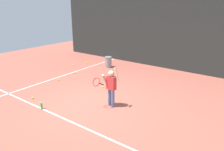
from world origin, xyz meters
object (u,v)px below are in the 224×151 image
Objects in this scene: tennis_ball_2 at (103,87)px; tennis_player at (111,85)px; water_bottle at (42,106)px; tennis_ball_1 at (87,63)px; ball_hopper at (108,62)px; tennis_ball_0 at (74,73)px; tennis_ball_4 at (73,66)px; tennis_ball_3 at (59,80)px; tennis_ball_5 at (33,98)px.

tennis_player is at bearing -41.66° from tennis_ball_2.
water_bottle is 2.62m from tennis_ball_2.
tennis_ball_1 is (-4.28, 3.41, -0.69)m from tennis_player.
ball_hopper reaches higher than water_bottle.
water_bottle is 3.33× the size of tennis_ball_0.
tennis_ball_4 is at bearing 138.66° from tennis_ball_0.
tennis_ball_0 is 1.12m from tennis_ball_3.
tennis_ball_4 is (-2.85, 4.06, -0.08)m from water_bottle.
tennis_player is 5.52m from tennis_ball_1.
tennis_ball_0 is 1.00× the size of tennis_ball_4.
tennis_ball_3 is at bearing -59.66° from tennis_ball_4.
tennis_player reaches higher than tennis_ball_2.
tennis_ball_3 is at bearing 113.40° from tennis_ball_5.
tennis_ball_4 is at bearing -101.82° from tennis_ball_1.
tennis_ball_3 and tennis_ball_4 have the same top height.
tennis_ball_5 is at bearing -62.89° from tennis_ball_4.
tennis_ball_5 is (0.31, -4.73, -0.26)m from ball_hopper.
tennis_ball_0 is 1.87m from tennis_ball_1.
tennis_ball_0 is 1.00× the size of tennis_ball_2.
tennis_ball_1 is 1.00× the size of tennis_ball_4.
water_bottle reaches higher than tennis_ball_5.
tennis_ball_2 is (-1.21, 1.08, -0.69)m from tennis_player.
tennis_player is at bearing -26.08° from tennis_ball_0.
tennis_ball_2 is at bearing -15.45° from tennis_ball_0.
ball_hopper is (-2.85, 3.53, -0.44)m from tennis_player.
tennis_ball_0 is 1.00× the size of tennis_ball_3.
tennis_ball_0 and tennis_ball_4 have the same top height.
ball_hopper is at bearing 80.88° from tennis_ball_3.
tennis_ball_0 is at bearing -41.34° from tennis_ball_4.
tennis_ball_5 is at bearing -153.09° from tennis_player.
tennis_ball_5 is at bearing 162.17° from water_bottle.
tennis_ball_0 is at bearing -109.69° from ball_hopper.
ball_hopper is 8.52× the size of tennis_ball_4.
tennis_ball_5 is at bearing -119.91° from tennis_ball_2.
tennis_ball_3 is at bearing -80.74° from tennis_ball_0.
tennis_ball_2 and tennis_ball_5 have the same top height.
water_bottle is 3.73m from tennis_ball_0.
water_bottle reaches higher than tennis_ball_2.
water_bottle is at bearing -135.49° from tennis_player.
tennis_ball_0 is 3.07m from tennis_ball_5.
tennis_ball_2 is (1.63, -2.45, -0.26)m from ball_hopper.
tennis_ball_1 is 1.00× the size of tennis_ball_2.
tennis_ball_1 and tennis_ball_3 have the same top height.
water_bottle is 3.33× the size of tennis_ball_2.
water_bottle is 2.71m from tennis_ball_3.
tennis_ball_2 and tennis_ball_4 have the same top height.
ball_hopper reaches higher than tennis_ball_3.
tennis_player is at bearing 25.51° from tennis_ball_5.
tennis_ball_1 is 1.00× the size of tennis_ball_5.
water_bottle is 3.33× the size of tennis_ball_1.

